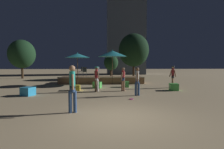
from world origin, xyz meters
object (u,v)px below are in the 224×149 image
Objects in this scene: cube_seat_2 at (28,91)px; background_tree_1 at (111,63)px; cube_seat_4 at (97,85)px; person_0 at (72,87)px; cube_seat_3 at (75,88)px; person_2 at (173,76)px; person_4 at (97,78)px; background_tree_0 at (22,54)px; patio_umbrella_1 at (77,56)px; person_1 at (137,81)px; bistro_chair_0 at (98,71)px; cube_seat_0 at (174,87)px; cube_seat_1 at (126,84)px; background_tree_2 at (134,50)px; bistro_chair_2 at (81,70)px; bistro_chair_1 at (85,71)px; frisbee_disc at (132,99)px; patio_umbrella_0 at (112,54)px; person_3 at (123,79)px.

background_tree_1 is (5.63, 15.86, 1.83)m from cube_seat_2.
cube_seat_4 is 0.41× the size of person_0.
person_0 reaches higher than cube_seat_3.
person_4 is at bearing -45.28° from person_2.
person_0 is 18.84m from background_tree_0.
patio_umbrella_1 is 3.93× the size of cube_seat_4.
person_1 is 7.34m from bistro_chair_0.
cube_seat_0 is at bearing -35.69° from background_tree_0.
cube_seat_3 is 14.50m from background_tree_1.
background_tree_2 reaches higher than cube_seat_1.
bistro_chair_2 is at bearing -94.87° from bistro_chair_0.
cube_seat_3 is at bearing -51.80° from background_tree_0.
patio_umbrella_1 is at bearing -77.05° from person_2.
cube_seat_4 is 3.21m from bistro_chair_1.
cube_seat_1 is 3.97m from bistro_chair_0.
cube_seat_1 is at bearing -36.61° from background_tree_0.
frisbee_disc is (-0.51, -1.08, -0.86)m from person_1.
person_2 is 7.76m from bistro_chair_1.
cube_seat_4 is (-1.32, -2.35, -2.56)m from patio_umbrella_0.
bistro_chair_2 is (-4.01, 3.82, 1.00)m from cube_seat_1.
background_tree_0 is (-12.34, 12.85, 2.24)m from person_1.
bistro_chair_2 is 8.04m from background_tree_2.
background_tree_1 is at bearing 71.98° from patio_umbrella_1.
bistro_chair_0 is (-5.92, 3.70, 0.26)m from person_2.
cube_seat_2 is at bearing -170.83° from cube_seat_0.
cube_seat_0 is 0.72× the size of bistro_chair_2.
person_2 is 0.30× the size of background_tree_2.
patio_umbrella_1 is 10.91m from background_tree_0.
patio_umbrella_1 is at bearing -33.65° from bistro_chair_0.
bistro_chair_0 is 8.31m from frisbee_disc.
patio_umbrella_1 reaches higher than cube_seat_2.
cube_seat_0 is 5.45m from person_4.
person_2 reaches higher than cube_seat_3.
person_3 is at bearing -89.36° from background_tree_1.
person_3 is 5.44m from bistro_chair_1.
background_tree_1 reaches higher than cube_seat_1.
background_tree_1 is 5.06m from background_tree_2.
cube_seat_0 is 1.58m from person_2.
person_4 reaches higher than cube_seat_0.
bistro_chair_0 is at bearing -129.75° from background_tree_2.
cube_seat_2 is 7.69m from bistro_chair_2.
background_tree_0 is (-9.17, 16.31, 2.12)m from person_0.
background_tree_0 is (-11.20, 7.04, 0.32)m from patio_umbrella_0.
bistro_chair_2 is at bearing -90.30° from person_2.
cube_seat_0 is 3.55m from person_1.
cube_seat_1 is 3.74m from person_2.
cube_seat_0 is at bearing -27.03° from patio_umbrella_1.
patio_umbrella_1 is at bearing -2.18° from person_3.
bistro_chair_0 is (-0.04, 3.43, 0.98)m from cube_seat_4.
person_2 is at bearing 16.15° from cube_seat_2.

